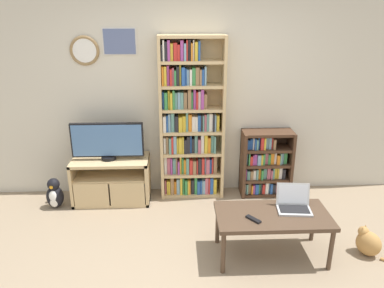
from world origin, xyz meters
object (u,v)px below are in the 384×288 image
remote_near_laptop (253,219)px  laptop (294,203)px  coffee_table (273,218)px  cat (368,243)px  television (107,141)px  bookshelf_short (264,164)px  tv_stand (112,180)px  penguin_figurine (55,194)px  bookshelf_tall (190,124)px

remote_near_laptop → laptop: bearing=165.4°
coffee_table → cat: 1.02m
television → bookshelf_short: television is taller
tv_stand → penguin_figurine: 0.71m
laptop → cat: laptop is taller
tv_stand → remote_near_laptop: tv_stand is taller
television → laptop: (1.98, -1.12, -0.28)m
bookshelf_short → coffee_table: size_ratio=0.79×
coffee_table → penguin_figurine: coffee_table is taller
tv_stand → remote_near_laptop: (1.53, -1.31, 0.19)m
tv_stand → penguin_figurine: bearing=-167.3°
bookshelf_short → cat: bearing=-61.0°
tv_stand → remote_near_laptop: 2.03m
television → cat: 3.08m
bookshelf_short → penguin_figurine: bookshelf_short is taller
cat → television: bearing=116.7°
television → coffee_table: (1.76, -1.22, -0.39)m
tv_stand → penguin_figurine: size_ratio=2.44×
television → coffee_table: 2.17m
bookshelf_tall → coffee_table: 1.64m
bookshelf_tall → cat: 2.36m
television → remote_near_laptop: bearing=-40.4°
laptop → remote_near_laptop: (-0.43, -0.19, -0.05)m
tv_stand → bookshelf_tall: bearing=8.2°
bookshelf_tall → bookshelf_short: (0.97, -0.02, -0.55)m
tv_stand → coffee_table: bearing=-34.8°
tv_stand → coffee_table: (1.75, -1.21, 0.14)m
bookshelf_tall → laptop: size_ratio=5.89×
tv_stand → cat: bearing=-24.5°
tv_stand → bookshelf_tall: (1.00, 0.14, 0.68)m
television → penguin_figurine: bearing=-166.9°
penguin_figurine → remote_near_laptop: bearing=-27.6°
bookshelf_short → remote_near_laptop: bookshelf_short is taller
coffee_table → laptop: laptop is taller
remote_near_laptop → bookshelf_short: bearing=-145.2°
bookshelf_tall → coffee_table: bearing=-61.0°
television → cat: television is taller
tv_stand → coffee_table: 2.13m
laptop → cat: bearing=-2.9°
remote_near_laptop → penguin_figurine: remote_near_laptop is taller
bookshelf_short → remote_near_laptop: size_ratio=5.66×
bookshelf_tall → coffee_table: size_ratio=1.87×
coffee_table → cat: size_ratio=2.32×
coffee_table → bookshelf_tall: bearing=119.0°
television → remote_near_laptop: size_ratio=5.74×
cat → penguin_figurine: penguin_figurine is taller
tv_stand → laptop: size_ratio=2.73×
bookshelf_short → cat: size_ratio=1.83×
tv_stand → remote_near_laptop: bearing=-40.6°
laptop → bookshelf_tall: bearing=133.5°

